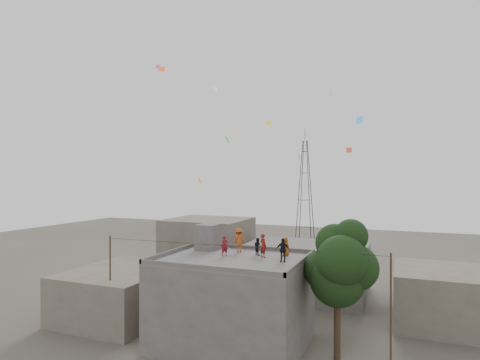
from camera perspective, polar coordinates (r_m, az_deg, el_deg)
The scene contains 18 objects.
ground at distance 30.60m, azimuth -1.07°, elevation -22.36°, with size 140.00×140.00×0.00m, color #403B34.
main_building at distance 29.56m, azimuth -1.07°, elevation -16.90°, with size 10.00×8.00×6.10m.
parapet at distance 28.78m, azimuth -1.07°, elevation -10.80°, with size 10.00×8.00×0.30m.
stair_head_box at distance 32.29m, azimuth -4.51°, elevation -8.06°, with size 1.60×1.80×2.00m, color #504D4B.
neighbor_west at distance 36.98m, azimuth -16.20°, elevation -15.07°, with size 8.00×10.00×4.00m, color #5A5447.
neighbor_north at distance 42.02m, azimuth 9.26°, elevation -12.48°, with size 12.00×9.00×5.00m, color #504D4B.
neighbor_northwest at distance 47.70m, azimuth -4.58°, elevation -9.72°, with size 9.00×8.00×7.00m, color #5A5447.
neighbor_east at distance 37.32m, azimuth 26.67°, elevation -14.63°, with size 7.00×8.00×4.40m, color #5A5447.
tree at distance 27.41m, azimuth 14.05°, elevation -11.69°, with size 4.90×4.60×9.10m.
utility_line at distance 28.05m, azimuth -1.15°, elevation -16.19°, with size 20.12×0.62×7.40m.
transmission_tower at distance 67.72m, azimuth 9.23°, elevation -2.02°, with size 2.97×2.97×20.01m.
person_red_adult at distance 29.05m, azimuth 3.31°, elevation -9.30°, with size 0.62×0.40×1.69m, color maroon.
person_orange_child at distance 29.77m, azimuth 6.50°, elevation -9.40°, with size 0.66×0.43×1.35m, color #A14D12.
person_dark_child at distance 29.89m, azimuth 2.54°, elevation -9.43°, with size 0.62×0.48×1.28m, color black.
person_dark_adult at distance 27.67m, azimuth 6.09°, elevation -9.87°, with size 0.94×0.39×1.61m, color black.
person_orange_adult at distance 31.05m, azimuth -0.14°, elevation -8.53°, with size 1.19×0.69×1.85m, color #BA4B15.
person_red_child at distance 29.58m, azimuth -2.19°, elevation -9.35°, with size 0.53×0.35×1.47m, color maroon.
kites at distance 34.90m, azimuth 3.96°, elevation 8.52°, with size 20.23×15.06×11.69m.
Camera 1 is at (11.14, -25.95, 11.78)m, focal length 30.00 mm.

